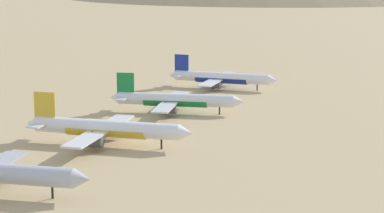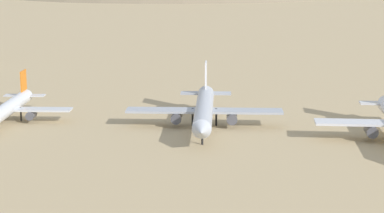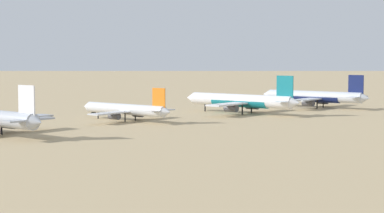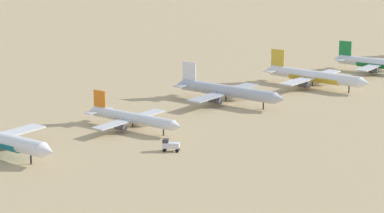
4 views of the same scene
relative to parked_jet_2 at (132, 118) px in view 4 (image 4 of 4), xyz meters
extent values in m
plane|color=tan|center=(1.97, 51.45, -3.96)|extent=(1800.00, 1800.00, 0.00)
cone|color=white|center=(13.05, -46.99, 1.24)|extent=(4.32, 4.91, 4.61)
cylinder|color=#4C4C54|center=(-12.60, -41.57, -1.28)|extent=(5.41, 3.25, 2.85)
cylinder|color=black|center=(5.74, -47.57, -1.59)|extent=(0.55, 0.55, 4.73)
cylinder|color=silver|center=(0.44, 0.04, 0.11)|extent=(35.03, 6.44, 3.68)
cone|color=silver|center=(19.36, 1.54, 0.11)|extent=(3.37, 3.84, 3.60)
cone|color=silver|center=(-18.27, -1.46, 0.11)|extent=(2.96, 3.52, 3.31)
cube|color=orange|center=(-14.80, -1.18, 4.41)|extent=(5.33, 0.76, 6.78)
cube|color=silver|center=(-15.38, -1.23, 0.47)|extent=(4.01, 11.82, 0.35)
cube|color=silver|center=(-1.00, -0.08, -0.54)|extent=(7.44, 33.19, 0.44)
cylinder|color=#4C4C54|center=(-0.69, 5.77, -1.87)|extent=(4.23, 2.54, 2.23)
cylinder|color=#4C4C54|center=(0.23, -5.81, -1.87)|extent=(4.23, 2.54, 2.23)
cylinder|color=black|center=(13.64, 1.09, -2.11)|extent=(0.43, 0.43, 3.70)
cylinder|color=black|center=(-2.17, 2.35, -2.11)|extent=(0.43, 0.43, 3.70)
cylinder|color=black|center=(-1.77, -2.67, -2.11)|extent=(0.43, 0.43, 3.70)
cylinder|color=#B2B7C1|center=(0.40, 52.19, 1.05)|extent=(43.19, 7.53, 4.54)
cone|color=#B2B7C1|center=(23.75, 53.82, 1.05)|extent=(4.12, 4.70, 4.45)
cone|color=#B2B7C1|center=(-22.70, 50.57, 1.05)|extent=(3.62, 4.31, 4.08)
cube|color=white|center=(-18.41, 50.87, 6.37)|extent=(6.58, 0.88, 8.36)
cube|color=#A4A8B2|center=(-19.13, 50.82, 1.51)|extent=(4.81, 14.56, 0.43)
cube|color=#A4A8B2|center=(-1.38, 52.06, 0.26)|extent=(8.79, 40.91, 0.54)
cylinder|color=#4C4C54|center=(-0.93, 59.28, -1.38)|extent=(5.19, 3.09, 2.75)
cylinder|color=#4C4C54|center=(0.07, 44.99, -1.38)|extent=(5.19, 3.09, 2.75)
cylinder|color=black|center=(16.70, 53.33, -1.68)|extent=(0.53, 0.53, 4.56)
cylinder|color=black|center=(-2.79, 55.08, -1.68)|extent=(0.53, 0.53, 4.56)
cylinder|color=black|center=(-2.36, 48.88, -1.68)|extent=(0.53, 0.53, 4.56)
cylinder|color=white|center=(9.68, 100.30, 1.10)|extent=(43.45, 5.65, 4.58)
cone|color=white|center=(33.27, 100.89, 1.10)|extent=(3.96, 4.58, 4.48)
cone|color=white|center=(-13.67, 99.72, 1.10)|extent=(3.47, 4.20, 4.12)
cube|color=gold|center=(-9.34, 99.83, 6.45)|extent=(6.63, 0.59, 8.43)
cube|color=silver|center=(-10.06, 99.81, 1.55)|extent=(4.21, 14.54, 0.43)
cube|color=silver|center=(7.88, 100.26, 0.30)|extent=(7.03, 41.07, 0.54)
cylinder|color=#4C4C54|center=(8.66, 107.50, -1.36)|extent=(5.12, 2.89, 2.77)
cylinder|color=#4C4C54|center=(9.02, 93.06, -1.36)|extent=(5.12, 2.89, 2.77)
cylinder|color=black|center=(26.15, 100.71, -1.66)|extent=(0.53, 0.53, 4.60)
cylinder|color=black|center=(6.59, 103.36, -1.66)|extent=(0.53, 0.53, 4.60)
cylinder|color=black|center=(6.75, 97.10, -1.66)|extent=(0.53, 0.53, 4.60)
cylinder|color=gold|center=(9.68, 100.30, 0.75)|extent=(23.95, 5.17, 4.58)
cylinder|color=silver|center=(15.19, 148.25, 0.78)|extent=(40.85, 8.98, 4.29)
cone|color=silver|center=(-6.56, 145.70, 0.78)|extent=(3.59, 4.20, 3.86)
cube|color=#197A38|center=(-2.52, 146.17, 5.80)|extent=(6.21, 1.11, 7.90)
cube|color=silver|center=(-3.20, 146.10, 1.21)|extent=(5.16, 13.87, 0.41)
cube|color=silver|center=(13.50, 148.05, 0.03)|extent=(10.06, 38.76, 0.51)
cylinder|color=#4C4C54|center=(13.61, 154.88, -1.52)|extent=(5.01, 3.13, 2.60)
cylinder|color=#4C4C54|center=(15.19, 141.43, -1.52)|extent=(5.01, 3.13, 2.60)
cylinder|color=black|center=(12.04, 150.83, -1.80)|extent=(0.50, 0.50, 4.31)
cylinder|color=black|center=(12.72, 145.00, -1.80)|extent=(0.50, 0.50, 4.31)
cylinder|color=#197A38|center=(15.19, 148.25, 0.46)|extent=(22.69, 6.86, 4.30)
cube|color=silver|center=(27.98, -10.88, -2.01)|extent=(5.60, 4.80, 1.70)
cube|color=#333338|center=(26.57, -11.82, -0.61)|extent=(2.65, 2.72, 1.10)
cylinder|color=black|center=(26.98, -12.93, -3.41)|extent=(1.11, 0.90, 1.10)
cylinder|color=black|center=(25.70, -11.02, -3.41)|extent=(1.11, 0.90, 1.10)
cylinder|color=black|center=(30.26, -10.73, -3.41)|extent=(1.11, 0.90, 1.10)
cylinder|color=black|center=(28.98, -8.82, -3.41)|extent=(1.11, 0.90, 1.10)
camera|label=1|loc=(88.62, -82.07, 47.47)|focal=66.35mm
camera|label=2|loc=(171.35, 68.43, 37.86)|focal=64.08mm
camera|label=3|loc=(-161.18, 143.01, 17.84)|focal=58.99mm
camera|label=4|loc=(187.49, -185.19, 65.96)|focal=74.25mm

